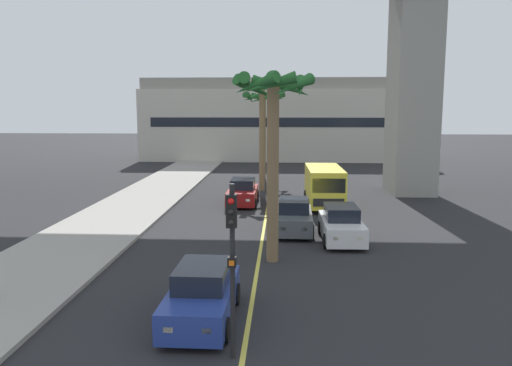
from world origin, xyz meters
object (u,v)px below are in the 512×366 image
(delivery_van, at_px, (324,185))
(palm_tree_near_median, at_px, (262,100))
(palm_tree_mid_median, at_px, (273,113))
(palm_tree_far_median, at_px, (264,104))
(car_queue_front, at_px, (341,225))
(car_queue_third, at_px, (243,193))
(traffic_light_median_near, at_px, (232,248))
(car_queue_fourth, at_px, (294,217))
(car_queue_second, at_px, (202,295))

(delivery_van, bearing_deg, palm_tree_near_median, 124.24)
(palm_tree_near_median, xyz_separation_m, palm_tree_mid_median, (1.14, -16.91, -0.71))
(palm_tree_mid_median, xyz_separation_m, palm_tree_far_median, (-1.22, 22.96, 0.46))
(delivery_van, xyz_separation_m, palm_tree_far_median, (-4.06, 11.89, 4.87))
(car_queue_front, xyz_separation_m, palm_tree_far_median, (-4.23, 19.75, 5.43))
(car_queue_front, distance_m, palm_tree_near_median, 15.40)
(car_queue_third, height_order, palm_tree_mid_median, palm_tree_mid_median)
(delivery_van, bearing_deg, traffic_light_median_near, -100.75)
(car_queue_third, relative_size, palm_tree_far_median, 0.57)
(car_queue_third, bearing_deg, palm_tree_mid_median, -79.84)
(palm_tree_near_median, bearing_deg, car_queue_front, -73.18)
(car_queue_fourth, distance_m, palm_tree_near_median, 13.57)
(car_queue_second, relative_size, traffic_light_median_near, 0.98)
(car_queue_fourth, distance_m, traffic_light_median_near, 12.91)
(car_queue_second, bearing_deg, car_queue_fourth, 75.24)
(delivery_van, xyz_separation_m, palm_tree_near_median, (-3.97, 5.84, 5.12))
(palm_tree_mid_median, bearing_deg, palm_tree_near_median, 93.84)
(delivery_van, height_order, palm_tree_mid_median, palm_tree_mid_median)
(traffic_light_median_near, height_order, palm_tree_far_median, palm_tree_far_median)
(car_queue_front, height_order, palm_tree_near_median, palm_tree_near_median)
(car_queue_front, height_order, palm_tree_mid_median, palm_tree_mid_median)
(car_queue_front, bearing_deg, palm_tree_mid_median, -133.09)
(palm_tree_near_median, bearing_deg, palm_tree_mid_median, -86.16)
(car_queue_fourth, height_order, palm_tree_near_median, palm_tree_near_median)
(car_queue_fourth, distance_m, delivery_van, 6.63)
(traffic_light_median_near, bearing_deg, palm_tree_mid_median, 84.49)
(palm_tree_near_median, bearing_deg, car_queue_third, -99.96)
(car_queue_second, height_order, palm_tree_far_median, palm_tree_far_median)
(car_queue_second, relative_size, car_queue_third, 1.00)
(car_queue_second, xyz_separation_m, palm_tree_near_median, (0.70, 22.59, 5.69))
(car_queue_second, xyz_separation_m, car_queue_third, (-0.24, 17.26, 0.00))
(car_queue_front, distance_m, palm_tree_far_median, 20.91)
(palm_tree_mid_median, bearing_deg, traffic_light_median_near, -95.51)
(car_queue_third, distance_m, delivery_van, 4.97)
(traffic_light_median_near, bearing_deg, car_queue_second, 115.98)
(car_queue_second, distance_m, car_queue_third, 17.26)
(car_queue_second, height_order, palm_tree_mid_median, palm_tree_mid_median)
(car_queue_third, relative_size, car_queue_fourth, 0.99)
(car_queue_third, distance_m, palm_tree_mid_median, 12.76)
(palm_tree_far_median, bearing_deg, traffic_light_median_near, -89.14)
(car_queue_front, relative_size, traffic_light_median_near, 0.98)
(delivery_van, relative_size, palm_tree_near_median, 0.68)
(delivery_van, distance_m, traffic_light_median_near, 19.35)
(car_queue_third, bearing_deg, car_queue_second, -89.21)
(palm_tree_near_median, bearing_deg, car_queue_second, -91.77)
(delivery_van, height_order, palm_tree_far_median, palm_tree_far_median)
(car_queue_front, bearing_deg, car_queue_second, -118.55)
(car_queue_third, relative_size, traffic_light_median_near, 0.98)
(car_queue_front, distance_m, delivery_van, 7.88)
(car_queue_fourth, bearing_deg, palm_tree_mid_median, -100.89)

